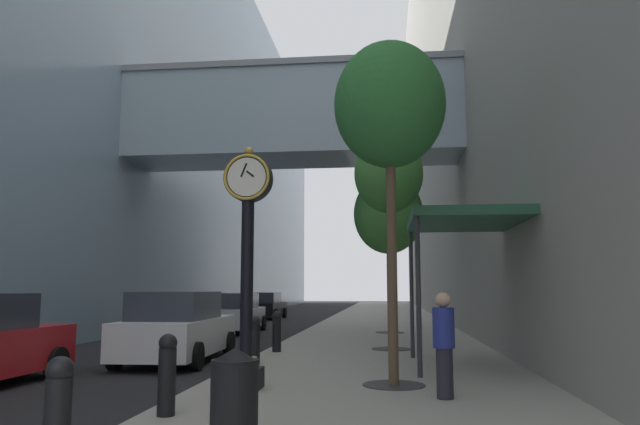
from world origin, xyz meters
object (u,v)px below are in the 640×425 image
car_white_mid (177,328)px  bollard_nearest (58,414)px  bollard_fifth (277,330)px  car_silver_near (235,313)px  bollard_fourth (255,339)px  trash_bin (234,395)px  pedestrian_walking (444,342)px  street_tree_mid_far (388,215)px  street_clock (247,253)px  bollard_second (167,372)px  street_tree_mid_near (389,176)px  street_tree_near (390,107)px  car_black_trailing (265,306)px

car_white_mid → bollard_nearest: bearing=-76.3°
bollard_fifth → car_silver_near: (-3.35, 8.45, 0.09)m
bollard_fourth → car_silver_near: 11.62m
trash_bin → pedestrian_walking: bearing=50.6°
bollard_fourth → car_silver_near: bearing=106.7°
bollard_fifth → street_tree_mid_far: bearing=67.2°
bollard_fourth → car_silver_near: (-3.35, 11.13, 0.09)m
street_clock → pedestrian_walking: 3.63m
car_white_mid → bollard_second: bearing=-71.1°
bollard_second → street_tree_mid_near: 10.54m
street_clock → street_tree_mid_far: 13.58m
trash_bin → pedestrian_walking: 4.02m
street_tree_near → street_tree_mid_near: size_ratio=1.02×
street_clock → bollard_nearest: (-0.55, -4.87, -1.73)m
street_clock → bollard_nearest: 5.20m
street_clock → street_tree_mid_near: size_ratio=0.68×
street_tree_near → street_tree_mid_near: 6.25m
street_tree_near → street_tree_mid_far: 12.51m
trash_bin → car_silver_near: 18.51m
bollard_fifth → car_white_mid: (-2.29, -1.34, 0.14)m
street_clock → car_white_mid: size_ratio=0.89×
street_clock → bollard_nearest: size_ratio=3.88×
bollard_nearest → car_white_mid: size_ratio=0.23×
bollard_fifth → trash_bin: size_ratio=1.03×
bollard_nearest → car_black_trailing: 30.60m
bollard_fourth → pedestrian_walking: 5.34m
bollard_second → pedestrian_walking: 4.20m
street_tree_mid_near → car_silver_near: size_ratio=1.51×
bollard_nearest → car_silver_near: 19.47m
street_clock → bollard_second: 2.84m
car_silver_near → street_tree_mid_near: bearing=-49.1°
bollard_nearest → street_tree_near: (3.07, 5.51, 4.47)m
car_black_trailing → bollard_fourth: bearing=-78.9°
bollard_nearest → street_tree_mid_far: street_tree_mid_far is taller
pedestrian_walking → street_tree_mid_near: bearing=96.0°
bollard_fifth → street_tree_mid_near: size_ratio=0.18×
street_clock → bollard_fourth: 3.66m
bollard_fourth → street_tree_near: bearing=-39.6°
trash_bin → pedestrian_walking: (2.54, 3.09, 0.32)m
bollard_nearest → pedestrian_walking: 5.81m
bollard_second → bollard_fourth: 5.36m
car_silver_near → car_black_trailing: bearing=95.3°
bollard_second → street_clock: bearing=75.8°
street_tree_mid_far → pedestrian_walking: bearing=-86.7°
street_clock → pedestrian_walking: (3.29, -0.52, -1.44)m
street_tree_near → trash_bin: size_ratio=5.98×
bollard_fifth → trash_bin: bollard_fifth is taller
bollard_nearest → bollard_fourth: 8.05m
trash_bin → bollard_fifth: bearing=97.8°
trash_bin → car_silver_near: car_silver_near is taller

